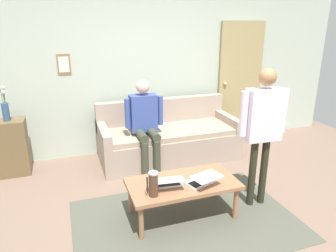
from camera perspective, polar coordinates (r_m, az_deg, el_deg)
name	(u,v)px	position (r m, az deg, el deg)	size (l,w,h in m)	color
ground_plane	(198,218)	(3.55, 5.58, -16.51)	(7.68, 7.68, 0.00)	#7D6353
area_rug	(185,220)	(3.51, 3.22, -16.84)	(2.35, 1.55, 0.01)	#4F5044
back_wall	(144,67)	(5.03, -4.45, 10.72)	(7.04, 0.11, 2.70)	#B4C1B0
interior_door	(240,82)	(5.68, 13.01, 7.88)	(0.82, 0.09, 2.05)	tan
couch	(168,139)	(4.82, 0.02, -2.42)	(2.09, 0.86, 0.88)	tan
coffee_table	(183,186)	(3.39, 2.69, -10.85)	(1.17, 0.60, 0.42)	#966545
laptop_left	(166,182)	(3.27, -0.32, -10.26)	(0.37, 0.36, 0.13)	silver
laptop_center	(202,180)	(3.33, 6.32, -9.84)	(0.38, 0.38, 0.12)	silver
french_press	(153,184)	(3.07, -2.70, -10.57)	(0.12, 0.10, 0.28)	#4C3323
side_shelf	(12,148)	(4.79, -26.71, -3.56)	(0.42, 0.32, 0.78)	brown
flower_vase	(5,108)	(4.63, -27.69, 2.99)	(0.09, 0.10, 0.47)	#335179
person_standing	(263,121)	(3.51, 17.05, 0.85)	(0.57, 0.20, 1.59)	#28291B
person_seated	(145,120)	(4.36, -4.25, 1.11)	(0.55, 0.51, 1.28)	#3D4130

